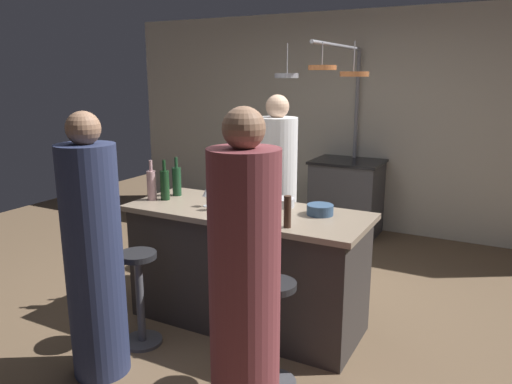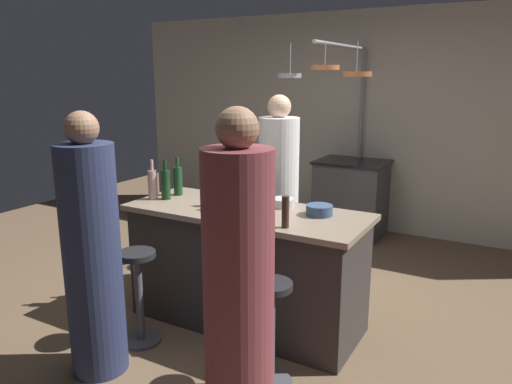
{
  "view_description": "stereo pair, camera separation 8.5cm",
  "coord_description": "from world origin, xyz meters",
  "views": [
    {
      "loc": [
        1.67,
        -3.0,
        1.86
      ],
      "look_at": [
        0.0,
        0.15,
        1.0
      ],
      "focal_mm": 34.15,
      "sensor_mm": 36.0,
      "label": 1
    },
    {
      "loc": [
        1.74,
        -2.96,
        1.86
      ],
      "look_at": [
        0.0,
        0.15,
        1.0
      ],
      "focal_mm": 34.15,
      "sensor_mm": 36.0,
      "label": 2
    }
  ],
  "objects": [
    {
      "name": "ground_plane",
      "position": [
        0.0,
        0.0,
        0.0
      ],
      "size": [
        9.0,
        9.0,
        0.0
      ],
      "primitive_type": "plane",
      "color": "brown"
    },
    {
      "name": "back_wall",
      "position": [
        0.0,
        2.85,
        1.3
      ],
      "size": [
        6.4,
        0.16,
        2.6
      ],
      "primitive_type": "cube",
      "color": "beige",
      "rests_on": "ground_plane"
    },
    {
      "name": "kitchen_island",
      "position": [
        0.0,
        0.0,
        0.45
      ],
      "size": [
        1.8,
        0.72,
        0.9
      ],
      "color": "#332D2B",
      "rests_on": "ground_plane"
    },
    {
      "name": "stove_range",
      "position": [
        0.0,
        2.45,
        0.45
      ],
      "size": [
        0.8,
        0.64,
        0.89
      ],
      "color": "#47474C",
      "rests_on": "ground_plane"
    },
    {
      "name": "chef",
      "position": [
        -0.15,
        0.83,
        0.79
      ],
      "size": [
        0.36,
        0.36,
        1.7
      ],
      "color": "white",
      "rests_on": "ground_plane"
    },
    {
      "name": "bar_stool_left",
      "position": [
        -0.51,
        -0.62,
        0.38
      ],
      "size": [
        0.28,
        0.28,
        0.68
      ],
      "color": "#4C4C51",
      "rests_on": "ground_plane"
    },
    {
      "name": "guest_left",
      "position": [
        -0.52,
        -1.0,
        0.77
      ],
      "size": [
        0.35,
        0.35,
        1.66
      ],
      "color": "#262D4C",
      "rests_on": "ground_plane"
    },
    {
      "name": "bar_stool_right",
      "position": [
        0.53,
        -0.62,
        0.38
      ],
      "size": [
        0.28,
        0.28,
        0.68
      ],
      "color": "#4C4C51",
      "rests_on": "ground_plane"
    },
    {
      "name": "guest_right",
      "position": [
        0.55,
        -1.02,
        0.8
      ],
      "size": [
        0.36,
        0.36,
        1.72
      ],
      "color": "brown",
      "rests_on": "ground_plane"
    },
    {
      "name": "overhead_pot_rack",
      "position": [
        0.04,
        1.82,
        1.69
      ],
      "size": [
        0.89,
        1.52,
        2.17
      ],
      "color": "gray",
      "rests_on": "ground_plane"
    },
    {
      "name": "potted_plant",
      "position": [
        -1.63,
        1.59,
        0.3
      ],
      "size": [
        0.36,
        0.36,
        0.52
      ],
      "color": "brown",
      "rests_on": "ground_plane"
    },
    {
      "name": "cutting_board",
      "position": [
        -0.13,
        0.07,
        0.91
      ],
      "size": [
        0.32,
        0.22,
        0.02
      ],
      "primitive_type": "cube",
      "color": "#997047",
      "rests_on": "kitchen_island"
    },
    {
      "name": "pepper_mill",
      "position": [
        0.44,
        -0.25,
        1.01
      ],
      "size": [
        0.05,
        0.05,
        0.21
      ],
      "primitive_type": "cylinder",
      "color": "#382319",
      "rests_on": "kitchen_island"
    },
    {
      "name": "wine_bottle_red",
      "position": [
        -0.71,
        -0.04,
        1.02
      ],
      "size": [
        0.07,
        0.07,
        0.32
      ],
      "color": "#143319",
      "rests_on": "kitchen_island"
    },
    {
      "name": "wine_bottle_green",
      "position": [
        -0.71,
        0.11,
        1.02
      ],
      "size": [
        0.07,
        0.07,
        0.32
      ],
      "color": "#193D23",
      "rests_on": "kitchen_island"
    },
    {
      "name": "wine_bottle_white",
      "position": [
        0.14,
        0.03,
        1.02
      ],
      "size": [
        0.07,
        0.07,
        0.31
      ],
      "color": "gray",
      "rests_on": "kitchen_island"
    },
    {
      "name": "wine_bottle_rose",
      "position": [
        -0.8,
        -0.09,
        1.02
      ],
      "size": [
        0.07,
        0.07,
        0.32
      ],
      "color": "#B78C8E",
      "rests_on": "kitchen_island"
    },
    {
      "name": "wine_glass_by_chef",
      "position": [
        -0.3,
        -0.06,
        1.01
      ],
      "size": [
        0.07,
        0.07,
        0.15
      ],
      "color": "silver",
      "rests_on": "kitchen_island"
    },
    {
      "name": "wine_glass_near_right_guest",
      "position": [
        -0.21,
        -0.13,
        1.01
      ],
      "size": [
        0.07,
        0.07,
        0.15
      ],
      "color": "silver",
      "rests_on": "kitchen_island"
    },
    {
      "name": "mixing_bowl_steel",
      "position": [
        0.2,
        0.2,
        0.93
      ],
      "size": [
        0.17,
        0.17,
        0.06
      ],
      "primitive_type": "cylinder",
      "color": "#B7B7BC",
      "rests_on": "kitchen_island"
    },
    {
      "name": "mixing_bowl_blue",
      "position": [
        0.53,
        0.12,
        0.94
      ],
      "size": [
        0.19,
        0.19,
        0.07
      ],
      "primitive_type": "cylinder",
      "color": "#334C6B",
      "rests_on": "kitchen_island"
    }
  ]
}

